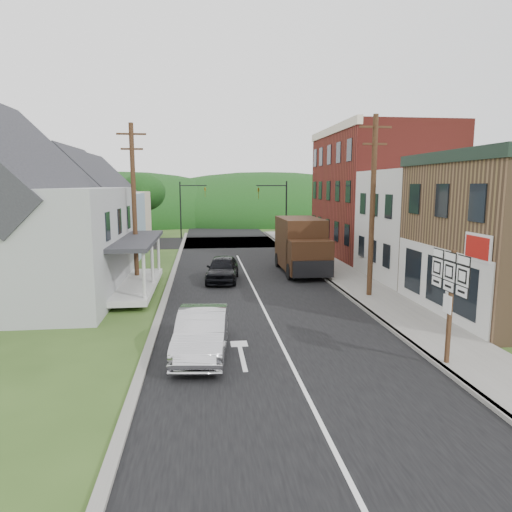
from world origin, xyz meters
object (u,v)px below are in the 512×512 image
object	(u,v)px
route_sign_cluster	(450,291)
warning_sign	(371,257)
silver_sedan	(202,333)
delivery_van	(302,246)
dark_sedan	(223,269)

from	to	relation	value
route_sign_cluster	warning_sign	size ratio (longest dim) A/B	1.40
silver_sedan	delivery_van	world-z (taller)	delivery_van
dark_sedan	warning_sign	bearing A→B (deg)	-13.18
silver_sedan	warning_sign	xyz separation A→B (m)	(9.15, 8.84, 1.02)
warning_sign	dark_sedan	bearing A→B (deg)	177.00
route_sign_cluster	delivery_van	bearing A→B (deg)	93.88
silver_sedan	warning_sign	distance (m)	12.76
delivery_van	dark_sedan	bearing A→B (deg)	-158.36
silver_sedan	route_sign_cluster	bearing A→B (deg)	-9.04
dark_sedan	route_sign_cluster	size ratio (longest dim) A/B	1.23
silver_sedan	dark_sedan	size ratio (longest dim) A/B	1.05
route_sign_cluster	warning_sign	world-z (taller)	route_sign_cluster
silver_sedan	route_sign_cluster	size ratio (longest dim) A/B	1.29
silver_sedan	delivery_van	xyz separation A→B (m)	(6.40, 13.84, 1.03)
dark_sedan	warning_sign	size ratio (longest dim) A/B	1.72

